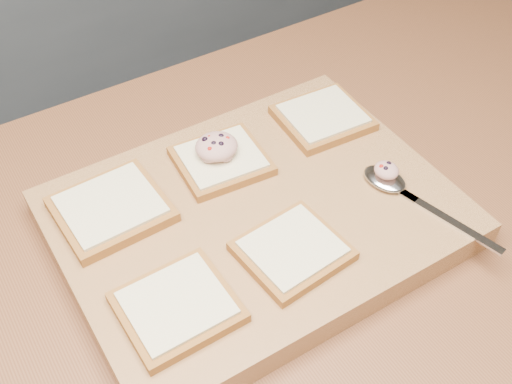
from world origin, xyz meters
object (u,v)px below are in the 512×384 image
Objects in this scene: bread_far_center at (221,160)px; spoon at (394,185)px; cutting_board at (256,218)px; tuna_salad_dollop at (216,146)px.

spoon is (0.16, -0.15, -0.00)m from bread_far_center.
tuna_salad_dollop reaches higher than cutting_board.
bread_far_center is 0.22m from spoon.
bread_far_center is 0.61× the size of spoon.
tuna_salad_dollop is at bearing 136.35° from spoon.
spoon reaches higher than cutting_board.
bread_far_center is at bearing 88.39° from cutting_board.
spoon is (0.16, -0.16, -0.02)m from tuna_salad_dollop.
cutting_board is 0.10m from tuna_salad_dollop.
spoon is at bearing -20.76° from cutting_board.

